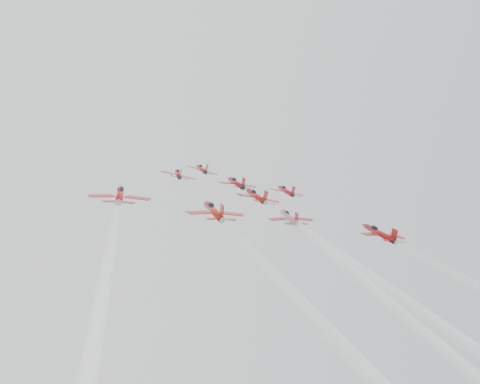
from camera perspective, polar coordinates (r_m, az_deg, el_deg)
name	(u,v)px	position (r m, az deg, el deg)	size (l,w,h in m)	color
jet_lead	(202,169)	(142.16, -4.11, 2.48)	(9.12, 10.97, 9.06)	#9F1E0F
jet_row2_left	(178,174)	(126.19, -6.65, 1.95)	(8.65, 10.41, 8.59)	#AC1012
jet_row2_center	(236,183)	(129.80, -0.40, 1.00)	(9.78, 11.76, 9.71)	maroon
jet_row2_right	(286,191)	(134.13, 4.91, 0.16)	(8.92, 10.72, 8.85)	#AE101B
jet_center	(357,278)	(72.34, 12.37, -8.92)	(10.14, 86.06, 71.62)	#A4140F
jet_rear_farleft	(135,332)	(44.40, -11.09, -14.40)	(10.42, 88.37, 73.53)	#B3111F
jet_rear_left	(328,355)	(47.64, 9.35, -16.81)	(10.33, 87.66, 72.95)	#AF1F10
jet_rear_right	(409,311)	(65.15, 17.62, -12.01)	(8.64, 73.33, 61.02)	maroon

